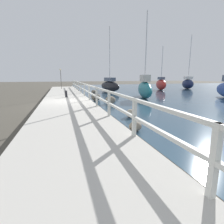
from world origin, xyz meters
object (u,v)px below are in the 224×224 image
(mooring_bollard, at_px, (66,94))
(sailboat_navy, at_px, (188,83))
(sailboat_teal, at_px, (145,88))
(dock_lamp, at_px, (61,74))
(sailboat_black, at_px, (110,85))
(sailboat_red, at_px, (161,84))

(mooring_bollard, distance_m, sailboat_navy, 21.65)
(sailboat_teal, bearing_deg, sailboat_navy, 53.22)
(dock_lamp, bearing_deg, sailboat_black, -21.96)
(mooring_bollard, distance_m, dock_lamp, 10.64)
(sailboat_red, bearing_deg, sailboat_black, -163.12)
(sailboat_teal, relative_size, sailboat_black, 0.92)
(sailboat_red, bearing_deg, mooring_bollard, -134.83)
(sailboat_teal, height_order, sailboat_black, sailboat_black)
(sailboat_red, bearing_deg, dock_lamp, -174.40)
(mooring_bollard, distance_m, sailboat_black, 9.94)
(dock_lamp, xyz_separation_m, sailboat_navy, (19.81, -1.08, -1.39))
(sailboat_teal, distance_m, sailboat_black, 8.00)
(mooring_bollard, xyz_separation_m, sailboat_red, (13.90, 8.38, 0.25))
(sailboat_black, distance_m, sailboat_navy, 13.66)
(sailboat_teal, bearing_deg, sailboat_black, 114.62)
(dock_lamp, height_order, sailboat_black, sailboat_black)
(sailboat_teal, bearing_deg, mooring_bollard, -163.16)
(sailboat_black, bearing_deg, sailboat_red, -9.07)
(dock_lamp, height_order, sailboat_red, sailboat_red)
(dock_lamp, xyz_separation_m, sailboat_black, (6.23, -2.51, -1.46))
(mooring_bollard, bearing_deg, sailboat_black, 53.52)
(sailboat_red, height_order, sailboat_navy, sailboat_navy)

